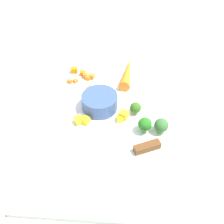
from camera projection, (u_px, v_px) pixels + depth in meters
The scene contains 20 objects.
ground_plane at pixel (112, 118), 0.68m from camera, with size 4.00×4.00×0.00m, color gray.
cutting_board at pixel (112, 116), 0.67m from camera, with size 0.55×0.36×0.01m, color white.
prep_bowl at pixel (100, 102), 0.67m from camera, with size 0.09×0.09×0.04m, color #39548B.
chef_knife at pixel (120, 156), 0.57m from camera, with size 0.14×0.28×0.02m.
whole_carrot at pixel (127, 72), 0.77m from camera, with size 0.03×0.03×0.14m, color orange.
carrot_dice_0 at pixel (76, 81), 0.76m from camera, with size 0.01×0.01×0.01m, color orange.
carrot_dice_1 at pixel (83, 73), 0.78m from camera, with size 0.02×0.01×0.01m, color orange.
carrot_dice_2 at pixel (85, 76), 0.77m from camera, with size 0.01×0.01×0.01m, color orange.
carrot_dice_3 at pixel (74, 70), 0.79m from camera, with size 0.02×0.02×0.02m, color orange.
carrot_dice_4 at pixel (90, 89), 0.73m from camera, with size 0.01×0.02×0.02m, color orange.
carrot_dice_5 at pixel (92, 76), 0.77m from camera, with size 0.02×0.01×0.01m, color orange.
carrot_dice_6 at pixel (69, 81), 0.76m from camera, with size 0.01×0.01×0.01m, color orange.
carrot_dice_7 at pixel (88, 78), 0.77m from camera, with size 0.01×0.01×0.01m, color orange.
pepper_dice_0 at pixel (124, 115), 0.65m from camera, with size 0.02×0.02×0.02m, color yellow.
pepper_dice_1 at pixel (120, 119), 0.65m from camera, with size 0.02×0.01×0.01m, color yellow.
pepper_dice_2 at pixel (79, 120), 0.64m from camera, with size 0.02×0.02×0.02m, color yellow.
pepper_dice_3 at pixel (85, 120), 0.64m from camera, with size 0.02×0.02×0.02m, color yellow.
broccoli_floret_0 at pixel (145, 124), 0.61m from camera, with size 0.03×0.03×0.04m.
broccoli_floret_1 at pixel (135, 108), 0.66m from camera, with size 0.03×0.03×0.03m.
broccoli_floret_2 at pixel (161, 125), 0.61m from camera, with size 0.03×0.03×0.04m.
Camera 1 is at (0.46, 0.03, 0.49)m, focal length 41.30 mm.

